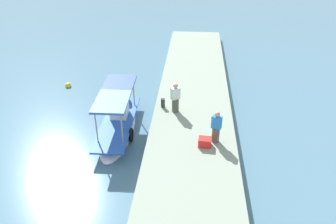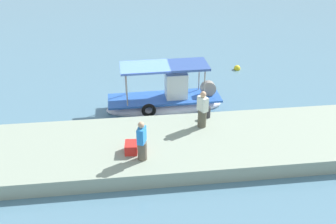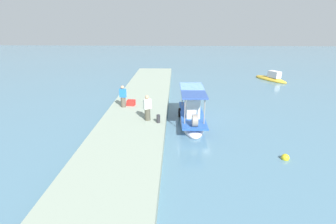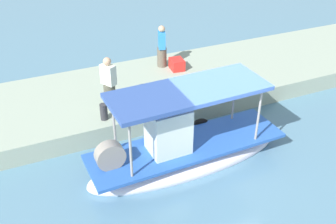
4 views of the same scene
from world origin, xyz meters
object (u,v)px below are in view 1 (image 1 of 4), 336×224
(fisherman_by_crate, at_px, (216,128))
(mooring_bollard, at_px, (163,103))
(fisherman_near_bollard, at_px, (175,99))
(cargo_crate, at_px, (205,142))
(marker_buoy, at_px, (68,86))
(main_fishing_boat, at_px, (119,123))

(fisherman_by_crate, distance_m, mooring_bollard, 4.45)
(fisherman_near_bollard, height_order, cargo_crate, fisherman_near_bollard)
(fisherman_by_crate, relative_size, marker_buoy, 3.98)
(cargo_crate, distance_m, marker_buoy, 11.96)
(fisherman_near_bollard, relative_size, fisherman_by_crate, 1.03)
(fisherman_by_crate, height_order, marker_buoy, fisherman_by_crate)
(mooring_bollard, bearing_deg, cargo_crate, -146.88)
(mooring_bollard, bearing_deg, main_fishing_boat, 126.39)
(main_fishing_boat, height_order, marker_buoy, main_fishing_boat)
(mooring_bollard, bearing_deg, marker_buoy, 63.54)
(fisherman_near_bollard, height_order, mooring_bollard, fisherman_near_bollard)
(fisherman_by_crate, bearing_deg, marker_buoy, 55.83)
(main_fishing_boat, xyz_separation_m, fisherman_by_crate, (-1.58, -5.27, 0.97))
(main_fishing_boat, xyz_separation_m, mooring_bollard, (1.71, -2.32, 0.47))
(fisherman_near_bollard, bearing_deg, marker_buoy, 63.16)
(main_fishing_boat, xyz_separation_m, cargo_crate, (-2.00, -4.74, 0.42))
(fisherman_by_crate, bearing_deg, fisherman_near_bollard, 37.62)
(fisherman_by_crate, height_order, mooring_bollard, fisherman_by_crate)
(fisherman_near_bollard, xyz_separation_m, cargo_crate, (-3.26, -1.66, -0.58))
(main_fishing_boat, distance_m, marker_buoy, 7.08)
(mooring_bollard, relative_size, cargo_crate, 0.87)
(fisherman_near_bollard, distance_m, mooring_bollard, 1.03)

